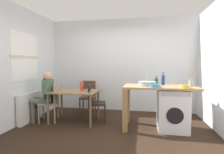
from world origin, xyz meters
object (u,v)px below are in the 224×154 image
at_px(chair_spare_by_wall, 88,95).
at_px(washing_machine, 172,110).
at_px(chair_opposite, 94,101).
at_px(utensil_crock, 191,83).
at_px(chair_person_seat, 52,100).
at_px(mixing_bowl, 155,85).
at_px(bottle_tall_green, 156,81).
at_px(vase, 82,86).
at_px(seated_person, 45,94).
at_px(dining_table, 74,95).
at_px(bottle_squat_brown, 163,79).
at_px(colander, 185,86).

height_order(chair_spare_by_wall, washing_machine, chair_spare_by_wall).
height_order(chair_opposite, utensil_crock, utensil_crock).
height_order(chair_person_seat, mixing_bowl, mixing_bowl).
bearing_deg(chair_spare_by_wall, bottle_tall_green, 153.40).
xyz_separation_m(washing_machine, mixing_bowl, (-0.38, -0.20, 0.52)).
height_order(mixing_bowl, utensil_crock, utensil_crock).
distance_m(washing_machine, vase, 2.13).
bearing_deg(chair_spare_by_wall, chair_opposite, 111.49).
bearing_deg(seated_person, dining_table, -95.60).
bearing_deg(utensil_crock, vase, 175.63).
xyz_separation_m(chair_person_seat, bottle_squat_brown, (2.59, 0.12, 0.54)).
bearing_deg(bottle_squat_brown, utensil_crock, -13.19).
bearing_deg(mixing_bowl, chair_person_seat, 173.87).
height_order(seated_person, vase, seated_person).
relative_size(bottle_tall_green, utensil_crock, 0.64).
bearing_deg(chair_spare_by_wall, dining_table, 77.22).
xyz_separation_m(chair_spare_by_wall, bottle_tall_green, (1.81, -0.68, 0.50)).
relative_size(chair_opposite, bottle_tall_green, 4.69).
relative_size(bottle_squat_brown, vase, 1.29).
distance_m(chair_spare_by_wall, colander, 2.62).
relative_size(chair_opposite, utensil_crock, 3.00).
height_order(washing_machine, bottle_squat_brown, bottle_squat_brown).
xyz_separation_m(chair_spare_by_wall, mixing_bowl, (1.75, -1.11, 0.45)).
bearing_deg(bottle_squat_brown, bottle_tall_green, 160.24).
distance_m(chair_person_seat, mixing_bowl, 2.45).
xyz_separation_m(chair_person_seat, chair_opposite, (1.03, 0.11, 0.00)).
xyz_separation_m(utensil_crock, colander, (-0.18, -0.27, -0.04)).
xyz_separation_m(chair_person_seat, chair_spare_by_wall, (0.64, 0.85, 0.00)).
xyz_separation_m(chair_opposite, vase, (-0.33, 0.07, 0.34)).
bearing_deg(seated_person, utensil_crock, -104.90).
bearing_deg(washing_machine, chair_opposite, 174.37).
bearing_deg(utensil_crock, washing_machine, -171.90).
distance_m(dining_table, chair_opposite, 0.50).
bearing_deg(colander, seated_person, 175.71).
distance_m(chair_opposite, chair_spare_by_wall, 0.84).
bearing_deg(vase, chair_person_seat, -165.54).
relative_size(washing_machine, colander, 4.30).
xyz_separation_m(chair_spare_by_wall, bottle_squat_brown, (1.95, -0.73, 0.54)).
relative_size(chair_opposite, chair_spare_by_wall, 1.00).
bearing_deg(mixing_bowl, washing_machine, 27.25).
xyz_separation_m(bottle_tall_green, mixing_bowl, (-0.06, -0.43, -0.05)).
height_order(colander, vase, colander).
height_order(utensil_crock, colander, utensil_crock).
height_order(chair_person_seat, utensil_crock, utensil_crock).
bearing_deg(washing_machine, mixing_bowl, -152.75).
xyz_separation_m(chair_opposite, colander, (1.94, -0.39, 0.44)).
bearing_deg(utensil_crock, chair_person_seat, 179.87).
relative_size(chair_person_seat, mixing_bowl, 4.04).
relative_size(washing_machine, vase, 3.95).
height_order(chair_spare_by_wall, utensil_crock, utensil_crock).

